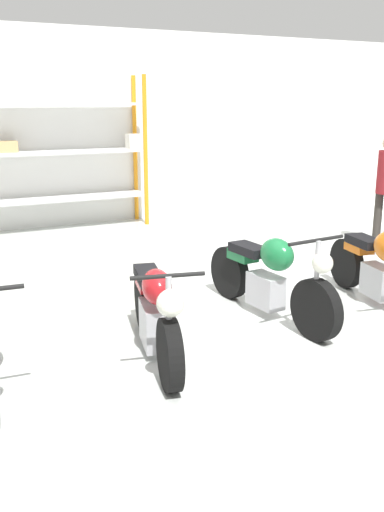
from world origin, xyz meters
TOP-DOWN VIEW (x-y plane):
  - ground_plane at (0.00, 0.00)m, footprint 30.00×30.00m
  - back_wall at (0.00, 5.86)m, footprint 30.00×0.08m
  - shelving_rack at (-0.69, 5.49)m, footprint 4.21×0.63m
  - motorcycle_red at (-0.71, -0.29)m, footprint 0.71×1.96m
  - motorcycle_green at (0.77, 0.07)m, footprint 0.68×2.11m
  - motorcycle_orange at (2.10, -0.21)m, footprint 0.67×2.09m

SIDE VIEW (x-z plane):
  - ground_plane at x=0.00m, z-range 0.00..0.00m
  - motorcycle_red at x=-0.71m, z-range -0.06..0.91m
  - motorcycle_green at x=0.77m, z-range -0.06..0.96m
  - motorcycle_orange at x=2.10m, z-range -0.05..0.97m
  - shelving_rack at x=-0.69m, z-range 0.05..2.81m
  - back_wall at x=0.00m, z-range 0.00..3.60m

